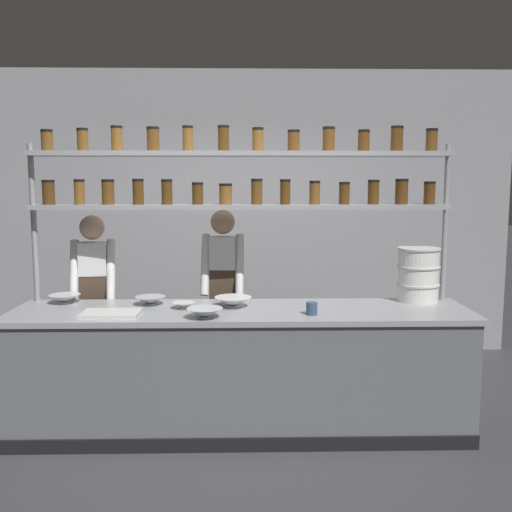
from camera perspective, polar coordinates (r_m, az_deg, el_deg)
name	(u,v)px	position (r m, az deg, el deg)	size (l,w,h in m)	color
ground_plane	(242,429)	(4.49, -1.43, -16.89)	(40.00, 40.00, 0.00)	#3D3D42
back_wall	(242,214)	(6.15, -1.43, 4.23)	(5.76, 0.12, 3.01)	#939399
prep_counter	(242,370)	(4.31, -1.45, -11.33)	(3.36, 0.76, 0.92)	slate
spice_shelf_unit	(242,184)	(4.42, -1.45, 7.20)	(3.24, 0.28, 2.27)	#999BA0
chef_left	(95,298)	(4.89, -15.84, -4.03)	(0.38, 0.30, 1.58)	black
chef_center	(223,291)	(4.87, -3.31, -3.51)	(0.37, 0.29, 1.61)	black
container_stack	(418,274)	(4.62, 15.91, -1.79)	(0.33, 0.33, 0.42)	white
cutting_board	(111,313)	(4.14, -14.32, -5.59)	(0.40, 0.26, 0.02)	silver
prep_bowl_near_left	(150,301)	(4.41, -10.52, -4.42)	(0.23, 0.23, 0.06)	#B2B7BC
prep_bowl_center_front	(205,313)	(3.94, -5.15, -5.72)	(0.25, 0.25, 0.07)	silver
prep_bowl_center_back	(233,302)	(4.26, -2.32, -4.63)	(0.28, 0.28, 0.08)	white
prep_bowl_near_right	(65,299)	(4.64, -18.58, -4.09)	(0.24, 0.24, 0.07)	silver
prep_bowl_far_left	(184,305)	(4.25, -7.26, -4.93)	(0.17, 0.17, 0.05)	silver
serving_cup_front	(312,309)	(4.03, 5.59, -5.25)	(0.08, 0.08, 0.09)	#334C70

